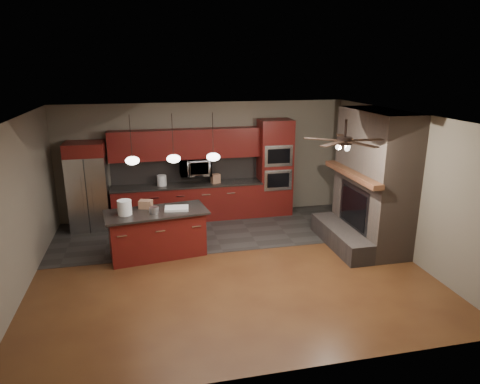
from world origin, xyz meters
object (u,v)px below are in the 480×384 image
object	(u,v)px
oven_tower	(275,168)
cardboard_box	(146,204)
white_bucket	(125,208)
counter_bucket	(162,180)
paint_tray	(177,208)
paint_can	(154,210)
kitchen_island	(157,233)
microwave	(195,167)
refrigerator	(88,186)
counter_box	(215,179)

from	to	relation	value
oven_tower	cardboard_box	world-z (taller)	oven_tower
white_bucket	counter_bucket	distance (m)	2.13
white_bucket	paint_tray	world-z (taller)	white_bucket
paint_can	kitchen_island	bearing A→B (deg)	68.60
kitchen_island	cardboard_box	distance (m)	0.62
kitchen_island	cardboard_box	xyz separation A→B (m)	(-0.19, 0.25, 0.53)
kitchen_island	white_bucket	world-z (taller)	white_bucket
microwave	cardboard_box	distance (m)	2.11
counter_bucket	refrigerator	bearing A→B (deg)	-177.18
paint_tray	kitchen_island	bearing A→B (deg)	-170.82
counter_bucket	counter_box	world-z (taller)	counter_bucket
oven_tower	paint_can	xyz separation A→B (m)	(-3.02, -2.00, -0.21)
counter_box	microwave	bearing A→B (deg)	151.00
paint_can	counter_bucket	bearing A→B (deg)	83.22
microwave	paint_tray	bearing A→B (deg)	-107.29
microwave	kitchen_island	size ratio (longest dim) A/B	0.36
kitchen_island	paint_tray	distance (m)	0.62
paint_tray	refrigerator	bearing A→B (deg)	141.39
microwave	paint_tray	world-z (taller)	microwave
refrigerator	cardboard_box	size ratio (longest dim) A/B	8.09
microwave	paint_tray	distance (m)	2.06
paint_tray	counter_bucket	world-z (taller)	counter_bucket
cardboard_box	counter_bucket	world-z (taller)	counter_bucket
oven_tower	kitchen_island	size ratio (longest dim) A/B	1.16
refrigerator	counter_box	distance (m)	2.92
counter_bucket	counter_box	size ratio (longest dim) A/B	1.12
kitchen_island	counter_box	distance (m)	2.44
microwave	refrigerator	world-z (taller)	refrigerator
oven_tower	cardboard_box	distance (m)	3.58
microwave	refrigerator	size ratio (longest dim) A/B	0.36
oven_tower	white_bucket	bearing A→B (deg)	-150.92
microwave	kitchen_island	xyz separation A→B (m)	(-1.00, -1.96, -0.83)
microwave	refrigerator	bearing A→B (deg)	-176.93
kitchen_island	white_bucket	bearing A→B (deg)	179.36
kitchen_island	paint_tray	bearing A→B (deg)	-4.48
white_bucket	refrigerator	bearing A→B (deg)	114.55
microwave	counter_bucket	xyz separation A→B (m)	(-0.80, -0.05, -0.28)
white_bucket	cardboard_box	xyz separation A→B (m)	(0.39, 0.32, -0.06)
kitchen_island	counter_box	world-z (taller)	counter_box
cardboard_box	counter_bucket	size ratio (longest dim) A/B	1.00
kitchen_island	cardboard_box	world-z (taller)	cardboard_box
oven_tower	kitchen_island	distance (m)	3.61
cardboard_box	refrigerator	bearing A→B (deg)	145.37
white_bucket	cardboard_box	world-z (taller)	white_bucket
paint_tray	white_bucket	bearing A→B (deg)	-168.53
oven_tower	microwave	xyz separation A→B (m)	(-1.98, 0.06, 0.11)
oven_tower	microwave	bearing A→B (deg)	178.34
white_bucket	paint_tray	bearing A→B (deg)	5.74
microwave	paint_can	bearing A→B (deg)	-116.79
paint_can	counter_bucket	distance (m)	2.03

